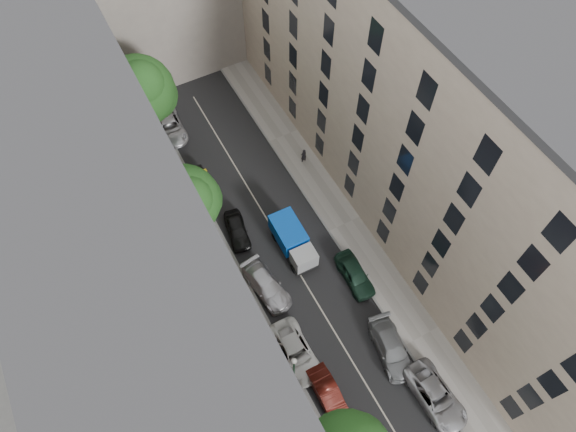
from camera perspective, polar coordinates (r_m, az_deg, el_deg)
ground at (r=41.92m, az=-0.17°, el=-4.01°), size 120.00×120.00×0.00m
road_surface at (r=41.91m, az=-0.17°, el=-4.00°), size 8.00×44.00×0.02m
sidewalk_left at (r=41.01m, az=-7.02°, el=-7.12°), size 3.00×44.00×0.15m
sidewalk_right at (r=43.39m, az=6.26°, el=-0.92°), size 3.00×44.00×0.15m
building_left at (r=32.20m, az=-17.81°, el=-3.59°), size 8.00×44.00×20.00m
building_right at (r=37.94m, az=14.88°, el=10.26°), size 8.00×44.00×20.00m
tarp_truck at (r=40.97m, az=0.52°, el=-2.73°), size 2.11×5.05×2.32m
car_left_1 at (r=37.38m, az=4.50°, el=-19.08°), size 1.49×4.15×1.36m
car_left_2 at (r=37.99m, az=0.79°, el=-14.89°), size 2.45×5.18×1.43m
car_left_3 at (r=39.86m, az=-2.41°, el=-7.73°), size 2.67×5.13×1.42m
car_left_4 at (r=42.37m, az=-5.68°, el=-1.56°), size 2.21×4.11×1.33m
car_left_5 at (r=45.30m, az=-9.52°, el=3.47°), size 1.47×3.98×1.30m
car_left_6 at (r=50.06m, az=-13.01°, el=9.70°), size 2.65×5.28×1.43m
car_right_0 at (r=38.55m, az=16.07°, el=-18.67°), size 2.48×5.22×1.44m
car_right_1 at (r=38.79m, az=11.39°, el=-14.20°), size 2.82×5.19×1.43m
car_right_2 at (r=40.54m, az=7.44°, el=-6.44°), size 1.94×4.39×1.47m
tree_mid at (r=37.88m, az=-11.22°, el=1.49°), size 5.59×5.35×8.89m
tree_far at (r=44.37m, az=-15.98°, el=12.99°), size 6.01×5.84×10.28m
lamp_post at (r=34.14m, az=0.64°, el=-16.87°), size 0.36×0.36×6.34m
pedestrian at (r=46.28m, az=1.75°, el=6.73°), size 0.61×0.43×1.57m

